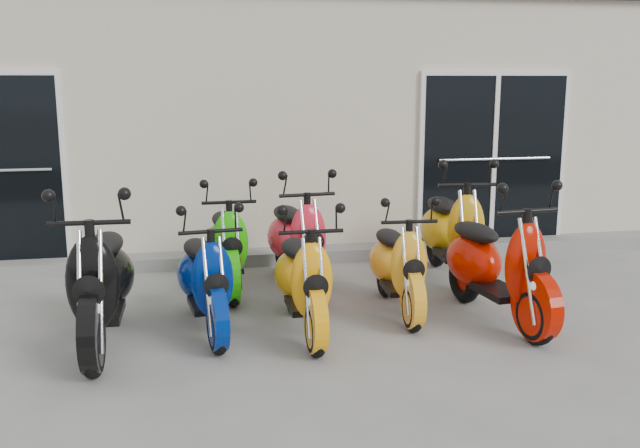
{
  "coord_description": "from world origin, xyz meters",
  "views": [
    {
      "loc": [
        -1.4,
        -6.41,
        2.21
      ],
      "look_at": [
        0.0,
        0.6,
        0.75
      ],
      "focal_mm": 40.0,
      "sensor_mm": 36.0,
      "label": 1
    }
  ],
  "objects_px": {
    "scooter_front_black": "(100,264)",
    "scooter_front_orange_a": "(303,265)",
    "scooter_back_red": "(297,227)",
    "scooter_front_orange_b": "(398,252)",
    "scooter_front_red": "(498,249)",
    "scooter_back_green": "(227,232)",
    "scooter_back_yellow": "(453,218)",
    "scooter_front_blue": "(205,265)"
  },
  "relations": [
    {
      "from": "scooter_front_black",
      "to": "scooter_front_orange_a",
      "type": "xyz_separation_m",
      "value": [
        1.7,
        -0.02,
        -0.09
      ]
    },
    {
      "from": "scooter_back_red",
      "to": "scooter_front_orange_b",
      "type": "bearing_deg",
      "value": -57.03
    },
    {
      "from": "scooter_front_red",
      "to": "scooter_back_red",
      "type": "height_order",
      "value": "scooter_front_red"
    },
    {
      "from": "scooter_back_green",
      "to": "scooter_front_black",
      "type": "bearing_deg",
      "value": -129.28
    },
    {
      "from": "scooter_back_yellow",
      "to": "scooter_front_black",
      "type": "bearing_deg",
      "value": -155.56
    },
    {
      "from": "scooter_front_black",
      "to": "scooter_back_red",
      "type": "height_order",
      "value": "scooter_front_black"
    },
    {
      "from": "scooter_front_blue",
      "to": "scooter_back_green",
      "type": "xyz_separation_m",
      "value": [
        0.28,
        1.25,
        0.02
      ]
    },
    {
      "from": "scooter_front_orange_b",
      "to": "scooter_front_red",
      "type": "distance_m",
      "value": 0.92
    },
    {
      "from": "scooter_back_red",
      "to": "scooter_back_green",
      "type": "bearing_deg",
      "value": 170.16
    },
    {
      "from": "scooter_front_red",
      "to": "scooter_front_orange_a",
      "type": "bearing_deg",
      "value": 172.46
    },
    {
      "from": "scooter_back_green",
      "to": "scooter_back_red",
      "type": "bearing_deg",
      "value": -4.81
    },
    {
      "from": "scooter_front_black",
      "to": "scooter_front_blue",
      "type": "xyz_separation_m",
      "value": [
        0.86,
        0.18,
        -0.1
      ]
    },
    {
      "from": "scooter_front_black",
      "to": "scooter_back_yellow",
      "type": "bearing_deg",
      "value": 21.65
    },
    {
      "from": "scooter_front_black",
      "to": "scooter_front_blue",
      "type": "relative_size",
      "value": 1.16
    },
    {
      "from": "scooter_front_black",
      "to": "scooter_front_blue",
      "type": "bearing_deg",
      "value": 13.47
    },
    {
      "from": "scooter_front_red",
      "to": "scooter_back_green",
      "type": "distance_m",
      "value": 2.79
    },
    {
      "from": "scooter_front_red",
      "to": "scooter_back_red",
      "type": "bearing_deg",
      "value": 132.3
    },
    {
      "from": "scooter_front_blue",
      "to": "scooter_front_orange_a",
      "type": "relative_size",
      "value": 0.99
    },
    {
      "from": "scooter_front_orange_a",
      "to": "scooter_front_orange_b",
      "type": "distance_m",
      "value": 1.06
    },
    {
      "from": "scooter_front_blue",
      "to": "scooter_front_red",
      "type": "bearing_deg",
      "value": -12.09
    },
    {
      "from": "scooter_back_red",
      "to": "scooter_front_red",
      "type": "bearing_deg",
      "value": -47.0
    },
    {
      "from": "scooter_front_orange_b",
      "to": "scooter_front_blue",
      "type": "bearing_deg",
      "value": -171.14
    },
    {
      "from": "scooter_back_red",
      "to": "scooter_back_yellow",
      "type": "relative_size",
      "value": 0.94
    },
    {
      "from": "scooter_front_blue",
      "to": "scooter_back_yellow",
      "type": "bearing_deg",
      "value": 15.45
    },
    {
      "from": "scooter_front_red",
      "to": "scooter_back_green",
      "type": "height_order",
      "value": "scooter_front_red"
    },
    {
      "from": "scooter_front_black",
      "to": "scooter_front_orange_b",
      "type": "xyz_separation_m",
      "value": [
        2.68,
        0.36,
        -0.11
      ]
    },
    {
      "from": "scooter_front_blue",
      "to": "scooter_front_red",
      "type": "height_order",
      "value": "scooter_front_red"
    },
    {
      "from": "scooter_back_green",
      "to": "scooter_back_red",
      "type": "relative_size",
      "value": 0.94
    },
    {
      "from": "scooter_back_red",
      "to": "scooter_front_black",
      "type": "bearing_deg",
      "value": -149.48
    },
    {
      "from": "scooter_back_green",
      "to": "scooter_back_yellow",
      "type": "relative_size",
      "value": 0.89
    },
    {
      "from": "scooter_front_orange_a",
      "to": "scooter_back_green",
      "type": "distance_m",
      "value": 1.55
    },
    {
      "from": "scooter_front_orange_a",
      "to": "scooter_back_red",
      "type": "bearing_deg",
      "value": 82.58
    },
    {
      "from": "scooter_front_blue",
      "to": "scooter_front_orange_a",
      "type": "height_order",
      "value": "scooter_front_orange_a"
    },
    {
      "from": "scooter_front_black",
      "to": "scooter_front_orange_a",
      "type": "height_order",
      "value": "scooter_front_black"
    },
    {
      "from": "scooter_front_orange_a",
      "to": "scooter_back_yellow",
      "type": "xyz_separation_m",
      "value": [
        1.91,
        1.34,
        0.09
      ]
    },
    {
      "from": "scooter_front_black",
      "to": "scooter_front_orange_b",
      "type": "bearing_deg",
      "value": 9.25
    },
    {
      "from": "scooter_front_orange_a",
      "to": "scooter_front_blue",
      "type": "bearing_deg",
      "value": 166.48
    },
    {
      "from": "scooter_front_orange_a",
      "to": "scooter_back_green",
      "type": "xyz_separation_m",
      "value": [
        -0.56,
        1.44,
        0.01
      ]
    },
    {
      "from": "scooter_front_red",
      "to": "scooter_back_green",
      "type": "xyz_separation_m",
      "value": [
        -2.36,
        1.48,
        -0.06
      ]
    },
    {
      "from": "scooter_front_red",
      "to": "scooter_back_green",
      "type": "relative_size",
      "value": 1.1
    },
    {
      "from": "scooter_back_yellow",
      "to": "scooter_front_orange_a",
      "type": "bearing_deg",
      "value": -140.65
    },
    {
      "from": "scooter_front_black",
      "to": "scooter_front_red",
      "type": "relative_size",
      "value": 1.03
    }
  ]
}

